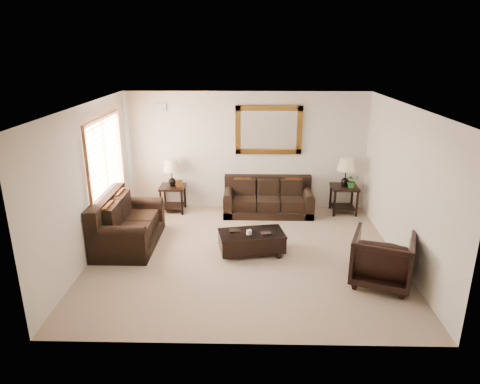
{
  "coord_description": "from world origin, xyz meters",
  "views": [
    {
      "loc": [
        0.07,
        -7.07,
        3.6
      ],
      "look_at": [
        -0.1,
        0.6,
        1.01
      ],
      "focal_mm": 32.0,
      "sensor_mm": 36.0,
      "label": 1
    }
  ],
  "objects_px": {
    "end_table_right": "(345,177)",
    "coffee_table": "(251,240)",
    "end_table_left": "(172,178)",
    "armchair": "(382,256)",
    "sofa": "(268,201)",
    "loveseat": "(126,227)"
  },
  "relations": [
    {
      "from": "loveseat",
      "to": "end_table_left",
      "type": "bearing_deg",
      "value": -18.62
    },
    {
      "from": "end_table_left",
      "to": "end_table_right",
      "type": "relative_size",
      "value": 0.96
    },
    {
      "from": "loveseat",
      "to": "coffee_table",
      "type": "distance_m",
      "value": 2.43
    },
    {
      "from": "end_table_right",
      "to": "armchair",
      "type": "relative_size",
      "value": 1.38
    },
    {
      "from": "end_table_right",
      "to": "coffee_table",
      "type": "bearing_deg",
      "value": -135.41
    },
    {
      "from": "sofa",
      "to": "loveseat",
      "type": "xyz_separation_m",
      "value": [
        -2.79,
        -1.71,
        0.06
      ]
    },
    {
      "from": "armchair",
      "to": "coffee_table",
      "type": "bearing_deg",
      "value": -5.23
    },
    {
      "from": "end_table_left",
      "to": "armchair",
      "type": "distance_m",
      "value": 4.98
    },
    {
      "from": "loveseat",
      "to": "armchair",
      "type": "distance_m",
      "value": 4.67
    },
    {
      "from": "coffee_table",
      "to": "end_table_left",
      "type": "bearing_deg",
      "value": 119.7
    },
    {
      "from": "loveseat",
      "to": "end_table_left",
      "type": "height_order",
      "value": "end_table_left"
    },
    {
      "from": "sofa",
      "to": "end_table_left",
      "type": "relative_size",
      "value": 1.62
    },
    {
      "from": "loveseat",
      "to": "end_table_left",
      "type": "xyz_separation_m",
      "value": [
        0.6,
        1.79,
        0.44
      ]
    },
    {
      "from": "loveseat",
      "to": "coffee_table",
      "type": "relative_size",
      "value": 1.35
    },
    {
      "from": "sofa",
      "to": "end_table_left",
      "type": "xyz_separation_m",
      "value": [
        -2.18,
        0.08,
        0.51
      ]
    },
    {
      "from": "coffee_table",
      "to": "armchair",
      "type": "distance_m",
      "value": 2.32
    },
    {
      "from": "loveseat",
      "to": "sofa",
      "type": "bearing_deg",
      "value": -58.4
    },
    {
      "from": "end_table_left",
      "to": "armchair",
      "type": "bearing_deg",
      "value": -38.72
    },
    {
      "from": "end_table_right",
      "to": "coffee_table",
      "type": "relative_size",
      "value": 1.0
    },
    {
      "from": "end_table_right",
      "to": "sofa",
      "type": "bearing_deg",
      "value": -177.9
    },
    {
      "from": "sofa",
      "to": "armchair",
      "type": "xyz_separation_m",
      "value": [
        1.69,
        -3.03,
        0.17
      ]
    },
    {
      "from": "loveseat",
      "to": "end_table_right",
      "type": "xyz_separation_m",
      "value": [
        4.51,
        1.78,
        0.48
      ]
    }
  ]
}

